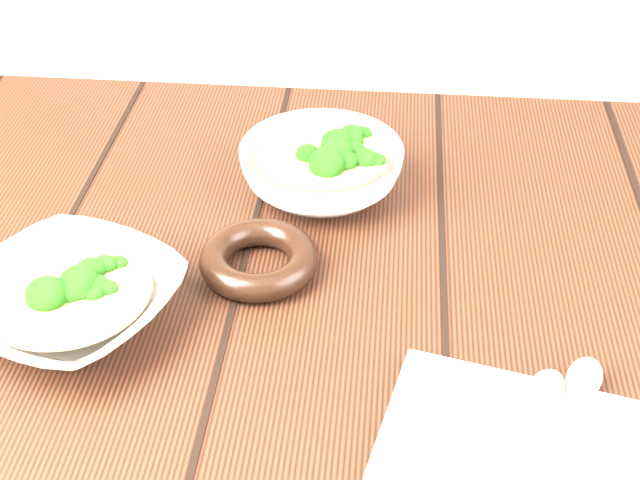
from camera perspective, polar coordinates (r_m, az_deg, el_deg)
table at (r=0.96m, az=-3.49°, el=-7.81°), size 1.20×0.80×0.75m
soup_bowl_front at (r=0.85m, az=-15.76°, el=-3.75°), size 0.25×0.25×0.05m
soup_bowl_back at (r=0.99m, az=0.09°, el=4.61°), size 0.19×0.19×0.06m
trivet at (r=0.88m, az=-3.95°, el=-1.23°), size 0.15×0.15×0.03m
napkin at (r=0.73m, az=12.86°, el=-13.96°), size 0.26×0.23×0.01m
spoon_left at (r=0.75m, az=13.22°, el=-11.10°), size 0.10×0.18×0.01m
spoon_right at (r=0.76m, az=15.88°, el=-10.24°), size 0.09×0.18×0.01m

